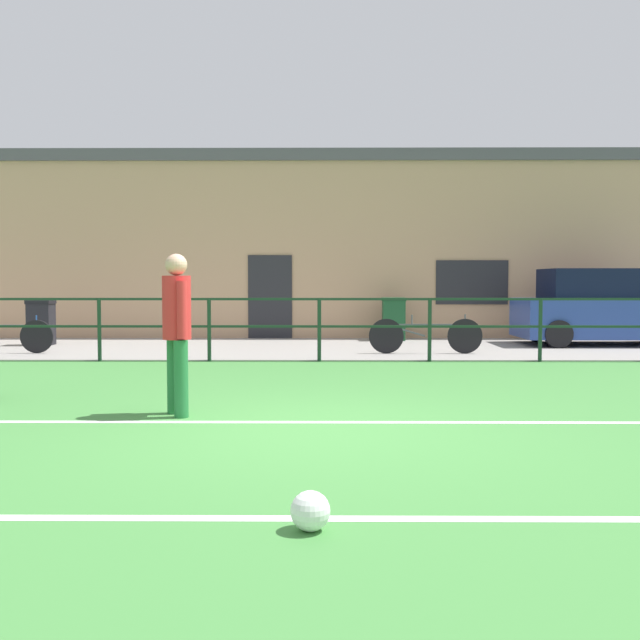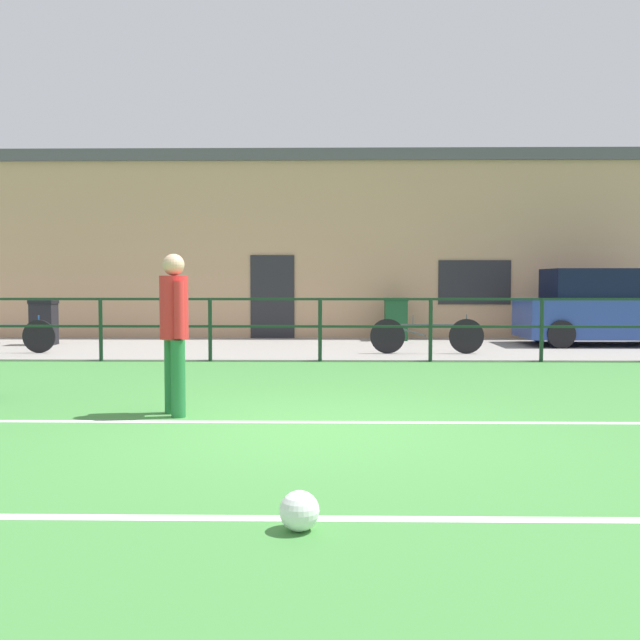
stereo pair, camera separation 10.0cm
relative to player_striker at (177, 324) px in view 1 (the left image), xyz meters
The scene contains 12 objects.
ground 1.95m from the player_striker, 26.51° to the right, with size 60.00×44.00×0.04m, color #42843D.
field_line_touchline 1.83m from the player_striker, 13.98° to the right, with size 36.00×0.11×0.00m, color white.
field_line_hash 3.81m from the player_striker, 66.14° to the right, with size 36.00×0.11×0.00m, color white.
pavement_strip 7.96m from the player_striker, 79.15° to the left, with size 48.00×5.00×0.02m, color gray.
perimeter_fence 5.47m from the player_striker, 74.20° to the left, with size 36.07×0.07×1.15m.
clubhouse_facade 11.64m from the player_striker, 82.60° to the left, with size 28.00×2.56×4.74m.
player_striker is the anchor object (origin of this frame).
soccer_ball_match 3.98m from the player_striker, 67.04° to the right, with size 0.24×0.24×0.24m, color white.
parked_car_red 11.56m from the player_striker, 47.19° to the left, with size 3.86×1.84×1.71m.
bicycle_parked_0 7.41m from the player_striker, 61.01° to the left, with size 2.25×0.04×0.78m.
trash_bin_0 10.14m from the player_striker, 71.31° to the left, with size 0.56×0.48×1.03m.
trash_bin_1 9.54m from the player_striker, 120.05° to the left, with size 0.54×0.46×1.01m.
Camera 1 is at (0.12, -6.93, 1.46)m, focal length 40.17 mm.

